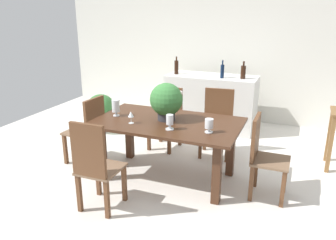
{
  "coord_description": "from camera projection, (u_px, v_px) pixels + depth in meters",
  "views": [
    {
      "loc": [
        1.47,
        -3.76,
        2.06
      ],
      "look_at": [
        -0.06,
        0.04,
        0.7
      ],
      "focal_mm": 36.32,
      "sensor_mm": 36.0,
      "label": 1
    }
  ],
  "objects": [
    {
      "name": "chair_far_left",
      "position": [
        168.0,
        115.0,
        5.19
      ],
      "size": [
        0.45,
        0.49,
        0.92
      ],
      "rotation": [
        0.0,
        0.0,
        -0.08
      ],
      "color": "brown",
      "rests_on": "ground"
    },
    {
      "name": "flower_centerpiece",
      "position": [
        166.0,
        101.0,
        4.1
      ],
      "size": [
        0.4,
        0.4,
        0.46
      ],
      "color": "#333338",
      "rests_on": "dining_table"
    },
    {
      "name": "dining_table",
      "position": [
        167.0,
        131.0,
        4.16
      ],
      "size": [
        1.77,
        1.04,
        0.75
      ],
      "color": "#422616",
      "rests_on": "ground"
    },
    {
      "name": "kitchen_counter",
      "position": [
        211.0,
        102.0,
        6.02
      ],
      "size": [
        1.55,
        0.67,
        0.94
      ],
      "primitive_type": "cube",
      "color": "silver",
      "rests_on": "ground"
    },
    {
      "name": "wine_bottle_clear",
      "position": [
        176.0,
        67.0,
        5.99
      ],
      "size": [
        0.07,
        0.07,
        0.31
      ],
      "color": "black",
      "rests_on": "kitchen_counter"
    },
    {
      "name": "back_wall",
      "position": [
        222.0,
        50.0,
        6.36
      ],
      "size": [
        6.4,
        0.1,
        2.6
      ],
      "primitive_type": "cube",
      "color": "silver",
      "rests_on": "ground"
    },
    {
      "name": "crystal_vase_right",
      "position": [
        209.0,
        124.0,
        3.72
      ],
      "size": [
        0.09,
        0.09,
        0.16
      ],
      "color": "silver",
      "rests_on": "dining_table"
    },
    {
      "name": "chair_near_left",
      "position": [
        95.0,
        164.0,
        3.46
      ],
      "size": [
        0.41,
        0.44,
        1.01
      ],
      "rotation": [
        0.0,
        0.0,
        3.15
      ],
      "color": "brown",
      "rests_on": "ground"
    },
    {
      "name": "chair_head_end",
      "position": [
        89.0,
        128.0,
        4.59
      ],
      "size": [
        0.49,
        0.46,
        0.94
      ],
      "rotation": [
        0.0,
        0.0,
        -1.64
      ],
      "color": "brown",
      "rests_on": "ground"
    },
    {
      "name": "chair_foot_end",
      "position": [
        263.0,
        153.0,
        3.78
      ],
      "size": [
        0.41,
        0.42,
        0.94
      ],
      "rotation": [
        0.0,
        0.0,
        1.57
      ],
      "color": "brown",
      "rests_on": "ground"
    },
    {
      "name": "wine_glass",
      "position": [
        131.0,
        115.0,
        4.02
      ],
      "size": [
        0.07,
        0.07,
        0.15
      ],
      "color": "silver",
      "rests_on": "dining_table"
    },
    {
      "name": "chair_far_right",
      "position": [
        217.0,
        119.0,
        4.9
      ],
      "size": [
        0.49,
        0.44,
        0.96
      ],
      "rotation": [
        0.0,
        0.0,
        0.09
      ],
      "color": "brown",
      "rests_on": "ground"
    },
    {
      "name": "wine_bottle_green",
      "position": [
        222.0,
        71.0,
        5.65
      ],
      "size": [
        0.06,
        0.06,
        0.3
      ],
      "color": "#0F1E38",
      "rests_on": "kitchen_counter"
    },
    {
      "name": "crystal_vase_center_near",
      "position": [
        170.0,
        121.0,
        3.81
      ],
      "size": [
        0.1,
        0.1,
        0.18
      ],
      "color": "silver",
      "rests_on": "dining_table"
    },
    {
      "name": "crystal_vase_left",
      "position": [
        116.0,
        106.0,
        4.29
      ],
      "size": [
        0.1,
        0.1,
        0.21
      ],
      "color": "silver",
      "rests_on": "dining_table"
    },
    {
      "name": "wine_bottle_dark",
      "position": [
        243.0,
        72.0,
        5.6
      ],
      "size": [
        0.08,
        0.08,
        0.29
      ],
      "color": "black",
      "rests_on": "kitchen_counter"
    },
    {
      "name": "ground_plane",
      "position": [
        171.0,
        172.0,
        4.48
      ],
      "size": [
        7.04,
        7.04,
        0.0
      ],
      "primitive_type": "plane",
      "color": "silver"
    },
    {
      "name": "potted_plant_floor",
      "position": [
        101.0,
        112.0,
        5.89
      ],
      "size": [
        0.53,
        0.53,
        0.65
      ],
      "color": "#9E9384",
      "rests_on": "ground"
    }
  ]
}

